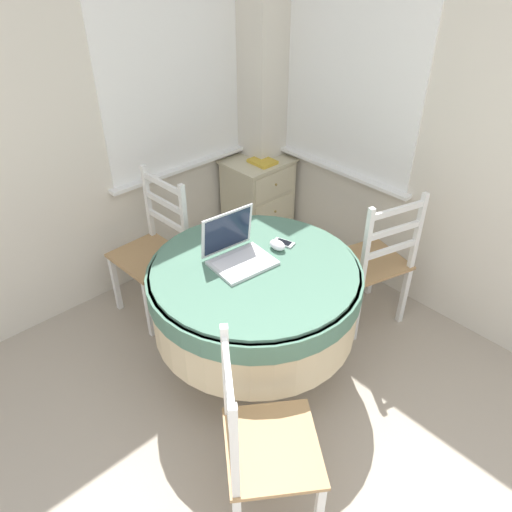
% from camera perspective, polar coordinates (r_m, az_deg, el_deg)
% --- Properties ---
extents(corner_room_shell, '(4.45, 4.55, 2.55)m').
position_cam_1_polar(corner_room_shell, '(2.78, 0.77, 13.07)').
color(corner_room_shell, beige).
rests_on(corner_room_shell, ground_plane).
extents(round_dining_table, '(1.16, 1.16, 0.75)m').
position_cam_1_polar(round_dining_table, '(2.75, -0.16, -4.22)').
color(round_dining_table, '#4C3D2D').
rests_on(round_dining_table, ground_plane).
extents(laptop, '(0.35, 0.31, 0.26)m').
position_cam_1_polar(laptop, '(2.67, -2.18, 0.49)').
color(laptop, silver).
rests_on(laptop, round_dining_table).
extents(computer_mouse, '(0.07, 0.10, 0.05)m').
position_cam_1_polar(computer_mouse, '(2.78, 2.46, 1.26)').
color(computer_mouse, white).
rests_on(computer_mouse, round_dining_table).
extents(cell_phone, '(0.09, 0.13, 0.01)m').
position_cam_1_polar(cell_phone, '(2.83, 3.16, 1.51)').
color(cell_phone, '#B2B7BC').
rests_on(cell_phone, round_dining_table).
extents(dining_chair_near_back_window, '(0.41, 0.45, 0.97)m').
position_cam_1_polar(dining_chair_near_back_window, '(3.34, -11.56, 0.50)').
color(dining_chair_near_back_window, '#A87F51').
rests_on(dining_chair_near_back_window, ground_plane).
extents(dining_chair_near_right_window, '(0.53, 0.50, 0.97)m').
position_cam_1_polar(dining_chair_near_right_window, '(3.25, 13.28, -0.79)').
color(dining_chair_near_right_window, '#A87F51').
rests_on(dining_chair_near_right_window, ground_plane).
extents(dining_chair_camera_near, '(0.58, 0.58, 0.97)m').
position_cam_1_polar(dining_chair_camera_near, '(2.23, 0.65, -20.80)').
color(dining_chair_camera_near, '#A87F51').
rests_on(dining_chair_camera_near, ground_plane).
extents(corner_cabinet, '(0.49, 0.42, 0.72)m').
position_cam_1_polar(corner_cabinet, '(4.08, 0.23, 6.25)').
color(corner_cabinet, beige).
rests_on(corner_cabinet, ground_plane).
extents(book_on_cabinet, '(0.16, 0.19, 0.02)m').
position_cam_1_polar(book_on_cabinet, '(3.87, 0.75, 10.74)').
color(book_on_cabinet, gold).
rests_on(book_on_cabinet, corner_cabinet).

